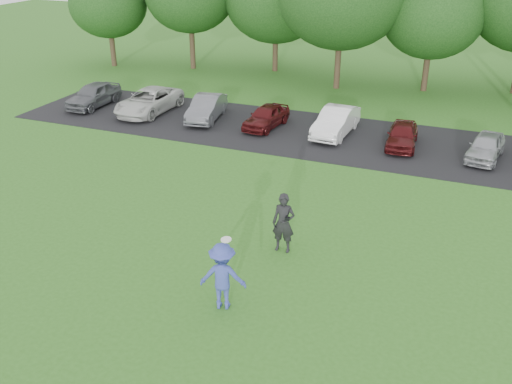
# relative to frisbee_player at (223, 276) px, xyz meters

# --- Properties ---
(ground) EXTENTS (100.00, 100.00, 0.00)m
(ground) POSITION_rel_frisbee_player_xyz_m (-0.79, 0.78, -0.94)
(ground) COLOR #316A1E
(ground) RESTS_ON ground
(parking_lot) EXTENTS (32.00, 6.50, 0.03)m
(parking_lot) POSITION_rel_frisbee_player_xyz_m (-0.79, 13.78, -0.92)
(parking_lot) COLOR black
(parking_lot) RESTS_ON ground
(frisbee_player) EXTENTS (1.35, 0.98, 2.09)m
(frisbee_player) POSITION_rel_frisbee_player_xyz_m (0.00, 0.00, 0.00)
(frisbee_player) COLOR #3C49AA
(frisbee_player) RESTS_ON ground
(camera_bystander) EXTENTS (0.72, 0.50, 1.89)m
(camera_bystander) POSITION_rel_frisbee_player_xyz_m (0.51, 3.25, 0.01)
(camera_bystander) COLOR black
(camera_bystander) RESTS_ON ground
(parked_cars) EXTENTS (28.41, 4.89, 1.26)m
(parked_cars) POSITION_rel_frisbee_player_xyz_m (-0.77, 13.81, -0.32)
(parked_cars) COLOR #5B5E63
(parked_cars) RESTS_ON parking_lot
(tree_row) EXTENTS (42.39, 9.85, 8.64)m
(tree_row) POSITION_rel_frisbee_player_xyz_m (0.72, 23.54, 3.97)
(tree_row) COLOR #38281C
(tree_row) RESTS_ON ground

